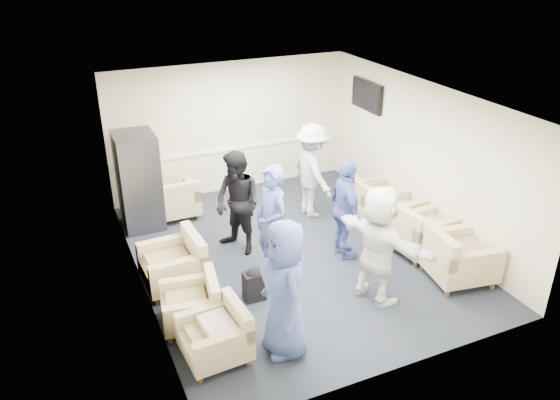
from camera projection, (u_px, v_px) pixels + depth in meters
name	position (u px, v px, depth m)	size (l,w,h in m)	color
floor	(293.00, 254.00, 9.26)	(6.00, 6.00, 0.00)	black
ceiling	(295.00, 98.00, 8.09)	(6.00, 6.00, 0.00)	silver
back_wall	(231.00, 128.00, 11.15)	(5.00, 0.02, 2.70)	beige
front_wall	(407.00, 278.00, 6.20)	(5.00, 0.02, 2.70)	beige
left_wall	(135.00, 210.00, 7.76)	(0.02, 6.00, 2.70)	beige
right_wall	(422.00, 158.00, 9.59)	(0.02, 6.00, 2.70)	beige
chair_rail	(232.00, 149.00, 11.32)	(4.98, 0.04, 0.06)	white
tv	(367.00, 96.00, 10.75)	(0.10, 1.00, 0.58)	black
armchair_left_near	(218.00, 337.00, 6.86)	(0.83, 0.83, 0.62)	tan
armchair_left_mid	(194.00, 305.00, 7.46)	(0.88, 0.88, 0.61)	tan
armchair_left_far	(176.00, 265.00, 8.30)	(0.92, 0.92, 0.70)	tan
armchair_right_near	(455.00, 258.00, 8.42)	(1.08, 1.08, 0.76)	tan
armchair_right_midnear	(416.00, 231.00, 9.20)	(1.04, 1.04, 0.76)	tan
armchair_right_midfar	(396.00, 218.00, 9.69)	(0.95, 0.95, 0.72)	tan
armchair_right_far	(370.00, 199.00, 10.47)	(0.89, 0.89, 0.65)	tan
armchair_corner	(175.00, 201.00, 10.37)	(0.85, 0.85, 0.67)	tan
vending_machine	(139.00, 181.00, 9.85)	(0.72, 0.84, 1.78)	#515159
backpack	(254.00, 283.00, 7.99)	(0.31, 0.22, 0.54)	black
pillow	(217.00, 326.00, 6.78)	(0.49, 0.37, 0.14)	beige
person_front_left	(284.00, 289.00, 6.72)	(0.91, 0.59, 1.86)	#40529A
person_mid_left	(272.00, 224.00, 8.25)	(0.68, 0.45, 1.88)	#40529A
person_back_left	(238.00, 204.00, 9.00)	(0.86, 0.67, 1.78)	black
person_back_right	(312.00, 171.00, 10.22)	(1.18, 0.68, 1.82)	silver
person_mid_right	(346.00, 210.00, 8.84)	(1.01, 0.42, 1.72)	#40529A
person_front_right	(378.00, 245.00, 7.75)	(1.68, 0.53, 1.81)	white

